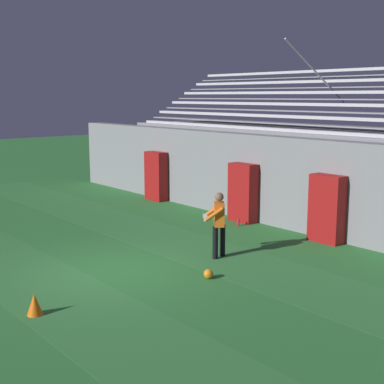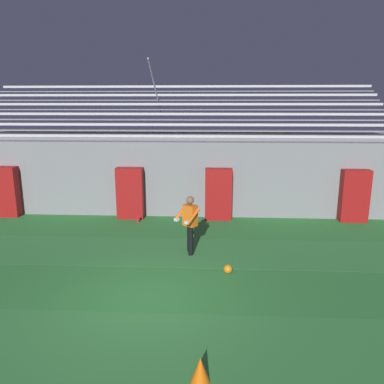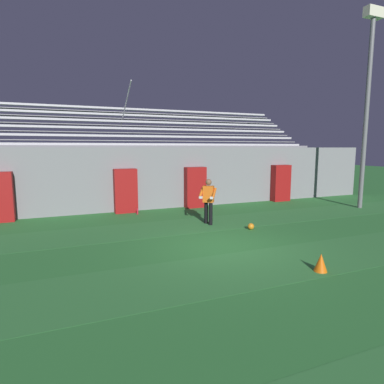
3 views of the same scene
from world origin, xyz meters
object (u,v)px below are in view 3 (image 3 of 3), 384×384
object	(u,v)px
traffic_cone	(321,263)
goalkeeper	(208,199)
padding_pillar_far_right	(281,183)
water_bottle	(137,211)
floodlight_pole	(368,86)
padding_pillar_gate_left	(126,191)
padding_pillar_gate_right	(195,187)
soccer_ball	(251,226)

from	to	relation	value
traffic_cone	goalkeeper	bearing A→B (deg)	95.07
padding_pillar_far_right	water_bottle	xyz separation A→B (m)	(-7.75, -0.56, -0.83)
water_bottle	padding_pillar_far_right	bearing A→B (deg)	4.11
floodlight_pole	padding_pillar_gate_left	bearing A→B (deg)	163.77
padding_pillar_gate_left	goalkeeper	distance (m)	4.07
padding_pillar_gate_left	water_bottle	world-z (taller)	padding_pillar_gate_left
water_bottle	goalkeeper	bearing A→B (deg)	-53.56
padding_pillar_gate_right	padding_pillar_far_right	size ratio (longest dim) A/B	1.00
padding_pillar_gate_left	goalkeeper	bearing A→B (deg)	-54.03
padding_pillar_gate_left	padding_pillar_far_right	distance (m)	8.12
padding_pillar_far_right	goalkeeper	size ratio (longest dim) A/B	1.14
traffic_cone	padding_pillar_far_right	bearing A→B (deg)	57.79
padding_pillar_gate_right	traffic_cone	size ratio (longest dim) A/B	4.51
soccer_ball	water_bottle	bearing A→B (deg)	127.43
padding_pillar_gate_right	floodlight_pole	bearing A→B (deg)	-23.00
padding_pillar_far_right	floodlight_pole	size ratio (longest dim) A/B	0.22
padding_pillar_far_right	traffic_cone	world-z (taller)	padding_pillar_far_right
padding_pillar_gate_left	goalkeeper	size ratio (longest dim) A/B	1.14
padding_pillar_far_right	water_bottle	size ratio (longest dim) A/B	7.90
soccer_ball	padding_pillar_gate_left	bearing A→B (deg)	126.98
padding_pillar_gate_left	traffic_cone	bearing A→B (deg)	-71.25
traffic_cone	water_bottle	world-z (taller)	traffic_cone
padding_pillar_gate_right	water_bottle	bearing A→B (deg)	-169.08
padding_pillar_far_right	traffic_cone	xyz separation A→B (m)	(-5.28, -8.38, -0.74)
padding_pillar_gate_right	soccer_ball	xyz separation A→B (m)	(0.17, -4.55, -0.84)
padding_pillar_gate_left	water_bottle	xyz separation A→B (m)	(0.37, -0.56, -0.83)
padding_pillar_gate_right	floodlight_pole	size ratio (longest dim) A/B	0.22
goalkeeper	water_bottle	world-z (taller)	goalkeeper
floodlight_pole	water_bottle	bearing A→B (deg)	166.18
padding_pillar_gate_right	goalkeeper	distance (m)	3.41
padding_pillar_gate_left	soccer_ball	world-z (taller)	padding_pillar_gate_left
padding_pillar_far_right	soccer_ball	xyz separation A→B (m)	(-4.69, -4.55, -0.84)
traffic_cone	padding_pillar_gate_left	bearing A→B (deg)	108.75
padding_pillar_far_right	traffic_cone	distance (m)	9.93
padding_pillar_far_right	soccer_ball	bearing A→B (deg)	-135.87
floodlight_pole	traffic_cone	distance (m)	10.64
soccer_ball	water_bottle	size ratio (longest dim) A/B	0.92
padding_pillar_gate_left	floodlight_pole	bearing A→B (deg)	-16.23
padding_pillar_gate_left	traffic_cone	world-z (taller)	padding_pillar_gate_left
padding_pillar_gate_right	traffic_cone	world-z (taller)	padding_pillar_gate_right
goalkeeper	soccer_ball	distance (m)	1.83
goalkeeper	soccer_ball	world-z (taller)	goalkeeper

